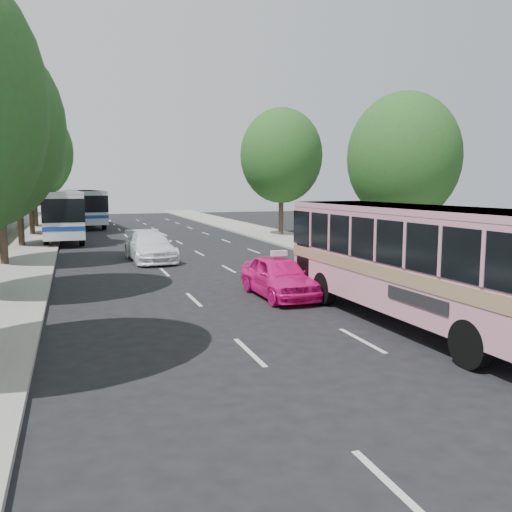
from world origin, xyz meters
name	(u,v)px	position (x,y,z in m)	size (l,w,h in m)	color
ground	(293,324)	(0.00, 0.00, 0.00)	(120.00, 120.00, 0.00)	black
sidewalk_left	(21,250)	(-8.50, 20.00, 0.07)	(4.00, 90.00, 0.15)	#9E998E
sidewalk_right	(296,241)	(8.50, 20.00, 0.06)	(4.00, 90.00, 0.12)	#9E998E
tree_left_d	(18,153)	(-8.52, 21.94, 5.63)	(5.52, 5.52, 8.60)	#38281E
tree_left_e	(29,148)	(-8.42, 29.94, 6.43)	(6.30, 6.30, 9.82)	#38281E
tree_left_f	(34,159)	(-8.62, 37.94, 6.00)	(5.88, 5.88, 9.16)	#38281E
tree_right_near	(406,153)	(8.78, 7.94, 5.20)	(5.10, 5.10, 7.95)	#38281E
tree_right_far	(283,152)	(9.08, 23.94, 6.12)	(6.00, 6.00, 9.35)	#38281E
pink_bus	(415,252)	(3.09, -1.06, 2.01)	(2.90, 10.18, 3.22)	pink
pink_taxi	(279,276)	(0.95, 3.54, 0.70)	(1.66, 4.14, 1.41)	#F31588
white_pickup	(150,246)	(-2.00, 13.76, 0.73)	(2.05, 5.04, 1.46)	white
tour_coach_front	(62,211)	(-6.30, 25.88, 2.02)	(2.77, 11.29, 3.36)	white
tour_coach_rear	(85,205)	(-4.50, 38.10, 1.98)	(3.40, 11.16, 3.29)	silver
taxi_roof_sign	(279,253)	(0.95, 3.54, 1.50)	(0.55, 0.18, 0.18)	silver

